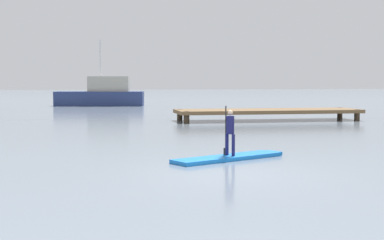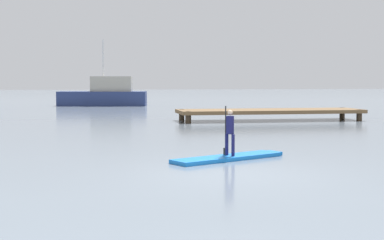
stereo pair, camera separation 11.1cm
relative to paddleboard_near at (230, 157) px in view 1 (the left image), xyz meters
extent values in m
plane|color=slate|center=(-0.51, -2.15, -0.05)|extent=(240.00, 240.00, 0.00)
cube|color=blue|center=(-0.07, -0.03, 0.00)|extent=(3.17, 2.07, 0.10)
cube|color=blue|center=(1.41, 0.71, 0.00)|extent=(0.44, 0.55, 0.09)
cylinder|color=#19194C|center=(-0.05, 0.11, 0.33)|extent=(0.09, 0.09, 0.56)
cylinder|color=#19194C|center=(0.06, -0.11, 0.33)|extent=(0.09, 0.09, 0.56)
cylinder|color=#19194C|center=(0.00, 0.00, 0.84)|extent=(0.28, 0.28, 0.46)
sphere|color=beige|center=(0.00, 0.00, 1.16)|extent=(0.13, 0.13, 0.13)
cylinder|color=black|center=(-0.07, 0.16, 0.69)|extent=(0.03, 0.03, 1.28)
cube|color=black|center=(-0.07, 0.16, 0.14)|extent=(0.09, 0.14, 0.18)
cube|color=navy|center=(-2.46, 32.42, 0.53)|extent=(7.34, 3.10, 1.17)
cube|color=#B2AD9E|center=(-1.72, 32.29, 1.73)|extent=(3.48, 1.85, 1.22)
cylinder|color=silver|center=(-2.37, 32.41, 3.83)|extent=(0.12, 0.12, 2.97)
cube|color=brown|center=(5.54, 13.47, 0.43)|extent=(9.43, 2.56, 0.18)
cylinder|color=#473828|center=(1.13, 12.50, 0.24)|extent=(0.28, 0.28, 0.57)
cylinder|color=#473828|center=(1.13, 14.45, 0.24)|extent=(0.28, 0.28, 0.57)
cylinder|color=#473828|center=(9.96, 12.50, 0.24)|extent=(0.28, 0.28, 0.57)
cylinder|color=#473828|center=(9.96, 14.45, 0.24)|extent=(0.28, 0.28, 0.57)
camera|label=1|loc=(-3.68, -13.99, 1.98)|focal=52.64mm
camera|label=2|loc=(-3.57, -14.01, 1.98)|focal=52.64mm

